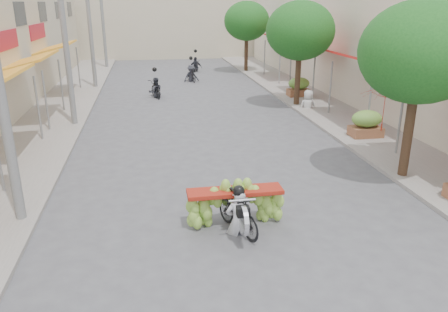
% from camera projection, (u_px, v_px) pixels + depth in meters
% --- Properties ---
extents(ground, '(120.00, 120.00, 0.00)m').
position_uv_depth(ground, '(266.00, 269.00, 8.86)').
color(ground, '#545358').
rests_on(ground, ground).
extents(sidewalk_left, '(4.00, 60.00, 0.12)m').
position_uv_depth(sidewalk_left, '(50.00, 110.00, 21.64)').
color(sidewalk_left, gray).
rests_on(sidewalk_left, ground).
extents(sidewalk_right, '(4.00, 60.00, 0.12)m').
position_uv_depth(sidewalk_right, '(318.00, 100.00, 23.91)').
color(sidewalk_right, gray).
rests_on(sidewalk_right, ground).
extents(shophouse_row_right, '(9.77, 40.00, 6.00)m').
position_uv_depth(shophouse_row_right, '(420.00, 45.00, 22.81)').
color(shophouse_row_right, beige).
rests_on(shophouse_row_right, ground).
extents(far_building, '(20.00, 6.00, 7.00)m').
position_uv_depth(far_building, '(166.00, 20.00, 43.00)').
color(far_building, '#C3B69A').
rests_on(far_building, ground).
extents(utility_pole_mid, '(0.60, 0.24, 8.00)m').
position_uv_depth(utility_pole_mid, '(64.00, 31.00, 17.79)').
color(utility_pole_mid, slate).
rests_on(utility_pole_mid, ground).
extents(utility_pole_far, '(0.60, 0.24, 8.00)m').
position_uv_depth(utility_pole_far, '(89.00, 22.00, 26.15)').
color(utility_pole_far, slate).
rests_on(utility_pole_far, ground).
extents(utility_pole_back, '(0.60, 0.24, 8.00)m').
position_uv_depth(utility_pole_back, '(102.00, 17.00, 34.51)').
color(utility_pole_back, slate).
rests_on(utility_pole_back, ground).
extents(street_tree_near, '(3.40, 3.40, 5.25)m').
position_uv_depth(street_tree_near, '(420.00, 53.00, 12.19)').
color(street_tree_near, '#3A2719').
rests_on(street_tree_near, ground).
extents(street_tree_mid, '(3.40, 3.40, 5.25)m').
position_uv_depth(street_tree_mid, '(300.00, 31.00, 21.48)').
color(street_tree_mid, '#3A2719').
rests_on(street_tree_mid, ground).
extents(street_tree_far, '(3.40, 3.40, 5.25)m').
position_uv_depth(street_tree_far, '(247.00, 21.00, 32.63)').
color(street_tree_far, '#3A2719').
rests_on(street_tree_far, ground).
extents(produce_crate_mid, '(1.20, 0.88, 1.16)m').
position_uv_depth(produce_crate_mid, '(367.00, 122.00, 17.06)').
color(produce_crate_mid, brown).
rests_on(produce_crate_mid, ground).
extents(produce_crate_far, '(1.20, 0.88, 1.16)m').
position_uv_depth(produce_crate_far, '(299.00, 85.00, 24.49)').
color(produce_crate_far, brown).
rests_on(produce_crate_far, ground).
extents(banana_motorbike, '(2.28, 1.88, 2.02)m').
position_uv_depth(banana_motorbike, '(237.00, 203.00, 10.21)').
color(banana_motorbike, black).
rests_on(banana_motorbike, ground).
extents(market_umbrella, '(2.04, 2.04, 1.55)m').
position_uv_depth(market_umbrella, '(387.00, 87.00, 14.88)').
color(market_umbrella, '#B12717').
rests_on(market_umbrella, ground).
extents(pedestrian, '(0.89, 0.55, 1.79)m').
position_uv_depth(pedestrian, '(309.00, 90.00, 21.67)').
color(pedestrian, silver).
rests_on(pedestrian, ground).
extents(bg_motorbike_a, '(0.97, 1.75, 1.95)m').
position_uv_depth(bg_motorbike_a, '(155.00, 85.00, 24.61)').
color(bg_motorbike_a, black).
rests_on(bg_motorbike_a, ground).
extents(bg_motorbike_b, '(1.17, 1.62, 1.95)m').
position_uv_depth(bg_motorbike_b, '(191.00, 69.00, 29.54)').
color(bg_motorbike_b, black).
rests_on(bg_motorbike_b, ground).
extents(bg_motorbike_c, '(1.09, 1.49, 1.95)m').
position_uv_depth(bg_motorbike_c, '(196.00, 61.00, 33.85)').
color(bg_motorbike_c, black).
rests_on(bg_motorbike_c, ground).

